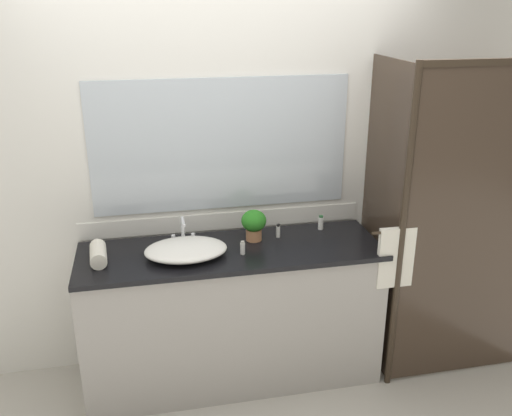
# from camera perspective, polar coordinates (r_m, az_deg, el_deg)

# --- Properties ---
(ground_plane) EXTENTS (8.00, 8.00, 0.00)m
(ground_plane) POSITION_cam_1_polar(r_m,az_deg,el_deg) (3.76, -2.34, -16.78)
(ground_plane) COLOR #B7B2A8
(wall_back_with_mirror) EXTENTS (4.40, 0.06, 2.60)m
(wall_back_with_mirror) POSITION_cam_1_polar(r_m,az_deg,el_deg) (3.47, -3.60, 4.16)
(wall_back_with_mirror) COLOR silver
(wall_back_with_mirror) RESTS_ON ground_plane
(vanity_cabinet) EXTENTS (1.80, 0.58, 0.90)m
(vanity_cabinet) POSITION_cam_1_polar(r_m,az_deg,el_deg) (3.51, -2.47, -10.85)
(vanity_cabinet) COLOR #9E9993
(vanity_cabinet) RESTS_ON ground_plane
(shower_enclosure) EXTENTS (1.20, 0.59, 2.00)m
(shower_enclosure) POSITION_cam_1_polar(r_m,az_deg,el_deg) (3.50, 18.96, -1.73)
(shower_enclosure) COLOR #2D2319
(shower_enclosure) RESTS_ON ground_plane
(sink_basin) EXTENTS (0.48, 0.35, 0.08)m
(sink_basin) POSITION_cam_1_polar(r_m,az_deg,el_deg) (3.21, -7.24, -4.28)
(sink_basin) COLOR white
(sink_basin) RESTS_ON vanity_cabinet
(faucet) EXTENTS (0.17, 0.15, 0.17)m
(faucet) POSITION_cam_1_polar(r_m,az_deg,el_deg) (3.37, -7.52, -2.74)
(faucet) COLOR silver
(faucet) RESTS_ON vanity_cabinet
(potted_plant) EXTENTS (0.15, 0.15, 0.19)m
(potted_plant) POSITION_cam_1_polar(r_m,az_deg,el_deg) (3.37, -0.23, -1.57)
(potted_plant) COLOR #B77A51
(potted_plant) RESTS_ON vanity_cabinet
(amenity_bottle_lotion) EXTENTS (0.03, 0.03, 0.08)m
(amenity_bottle_lotion) POSITION_cam_1_polar(r_m,az_deg,el_deg) (3.21, -1.38, -4.14)
(amenity_bottle_lotion) COLOR white
(amenity_bottle_lotion) RESTS_ON vanity_cabinet
(amenity_bottle_body_wash) EXTENTS (0.02, 0.02, 0.09)m
(amenity_bottle_body_wash) POSITION_cam_1_polar(r_m,az_deg,el_deg) (3.44, 2.30, -2.38)
(amenity_bottle_body_wash) COLOR white
(amenity_bottle_body_wash) RESTS_ON vanity_cabinet
(amenity_bottle_conditioner) EXTENTS (0.03, 0.03, 0.09)m
(amenity_bottle_conditioner) POSITION_cam_1_polar(r_m,az_deg,el_deg) (3.58, 6.69, -1.51)
(amenity_bottle_conditioner) COLOR white
(amenity_bottle_conditioner) RESTS_ON vanity_cabinet
(rolled_towel_near_edge) EXTENTS (0.11, 0.23, 0.09)m
(rolled_towel_near_edge) POSITION_cam_1_polar(r_m,az_deg,el_deg) (3.24, -15.95, -4.59)
(rolled_towel_near_edge) COLOR silver
(rolled_towel_near_edge) RESTS_ON vanity_cabinet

